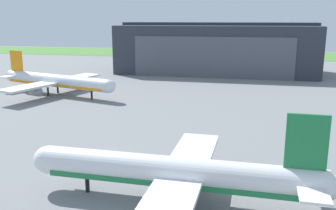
# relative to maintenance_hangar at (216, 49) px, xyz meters

# --- Properties ---
(ground_plane) EXTENTS (440.00, 440.00, 0.00)m
(ground_plane) POSITION_rel_maintenance_hangar_xyz_m (-8.40, -104.32, -10.00)
(ground_plane) COLOR slate
(grass_field_strip) EXTENTS (440.00, 56.00, 0.08)m
(grass_field_strip) POSITION_rel_maintenance_hangar_xyz_m (-8.40, 82.33, -9.96)
(grass_field_strip) COLOR #4C8237
(grass_field_strip) RESTS_ON ground_plane
(maintenance_hangar) EXTENTS (80.80, 33.57, 20.92)m
(maintenance_hangar) POSITION_rel_maintenance_hangar_xyz_m (0.00, 0.00, 0.00)
(maintenance_hangar) COLOR #2D333D
(maintenance_hangar) RESTS_ON ground_plane
(airliner_far_left) EXTENTS (41.51, 36.18, 12.65)m
(airliner_far_left) POSITION_rel_maintenance_hangar_xyz_m (-41.96, -59.54, -5.81)
(airliner_far_left) COLOR silver
(airliner_far_left) RESTS_ON ground_plane
(airliner_near_left) EXTENTS (38.75, 32.90, 12.36)m
(airliner_near_left) POSITION_rel_maintenance_hangar_xyz_m (6.86, -117.48, -6.07)
(airliner_near_left) COLOR white
(airliner_near_left) RESTS_ON ground_plane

